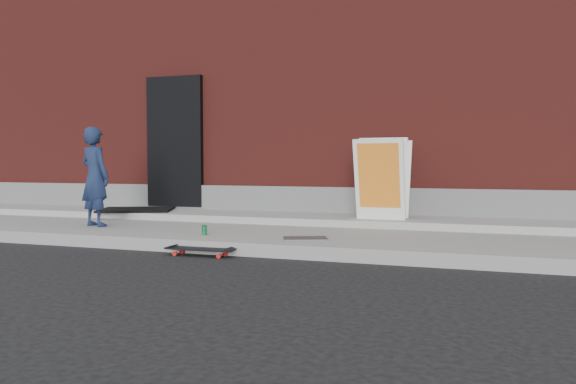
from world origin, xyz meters
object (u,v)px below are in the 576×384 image
at_px(child, 95,177).
at_px(skateboard, 200,250).
at_px(soda_can, 204,230).
at_px(pizza_sign, 383,178).

relative_size(child, skateboard, 1.78).
bearing_deg(soda_can, pizza_sign, 42.13).
xyz_separation_m(skateboard, soda_can, (-0.25, 0.59, 0.14)).
bearing_deg(child, soda_can, -174.25).
height_order(child, skateboard, child).
bearing_deg(pizza_sign, skateboard, -125.52).
bearing_deg(skateboard, soda_can, 112.86).
bearing_deg(soda_can, skateboard, -67.14).
height_order(child, soda_can, child).
distance_m(child, skateboard, 2.46).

